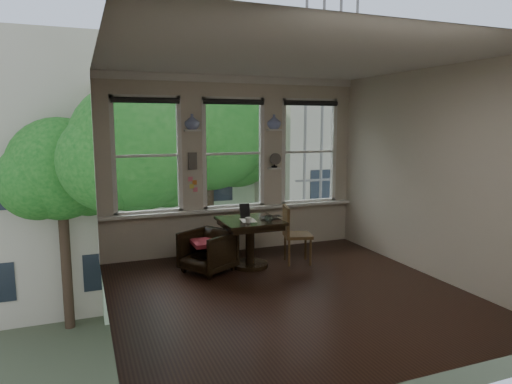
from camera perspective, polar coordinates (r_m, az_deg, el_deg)
name	(u,v)px	position (r m, az deg, el deg)	size (l,w,h in m)	color
ground	(288,293)	(6.16, 3.98, -12.51)	(4.50, 4.50, 0.00)	black
ceiling	(290,58)	(5.80, 4.30, 16.35)	(4.50, 4.50, 0.00)	silver
wall_back	(233,165)	(7.87, -2.90, 3.37)	(4.50, 4.50, 0.00)	beige
wall_front	(408,212)	(3.90, 18.43, -2.38)	(4.50, 4.50, 0.00)	beige
wall_left	(102,189)	(5.24, -18.68, 0.31)	(4.50, 4.50, 0.00)	beige
wall_right	(430,173)	(7.05, 20.92, 2.21)	(4.50, 4.50, 0.00)	beige
window_left	(147,156)	(7.53, -13.48, 4.43)	(1.10, 0.12, 1.90)	white
window_center	(233,154)	(7.86, -2.91, 4.82)	(1.10, 0.12, 1.90)	white
window_right	(308,152)	(8.42, 6.53, 5.03)	(1.10, 0.12, 1.90)	white
shelf_left	(192,130)	(7.54, -7.97, 7.64)	(0.26, 0.16, 0.03)	white
shelf_right	(274,130)	(8.01, 2.27, 7.76)	(0.26, 0.16, 0.03)	white
intercom	(192,161)	(7.60, -7.95, 3.87)	(0.14, 0.06, 0.28)	#59544F
sticky_notes	(193,182)	(7.64, -7.90, 1.25)	(0.16, 0.01, 0.24)	pink
desk_fan	(274,163)	(8.01, 2.30, 3.68)	(0.20, 0.20, 0.24)	#59544F
vase_left	(192,122)	(7.54, -8.00, 8.69)	(0.24, 0.24, 0.25)	white
vase_right	(274,122)	(8.00, 2.28, 8.76)	(0.24, 0.24, 0.25)	white
table	(250,243)	(7.11, -0.75, -6.41)	(0.90, 0.90, 0.75)	black
armchair_left	(208,251)	(6.92, -6.06, -7.39)	(0.67, 0.69, 0.63)	black
cushion_red	(208,243)	(6.89, -6.07, -6.30)	(0.45, 0.45, 0.06)	maroon
side_chair_right	(298,235)	(7.31, 5.24, -5.34)	(0.42, 0.42, 0.92)	#483219
laptop	(272,218)	(7.05, 2.02, -3.28)	(0.36, 0.23, 0.03)	black
mug	(248,220)	(6.77, -0.96, -3.54)	(0.09, 0.09, 0.08)	white
drinking_glass	(269,219)	(6.82, 1.65, -3.38)	(0.13, 0.13, 0.10)	white
tablet	(245,211)	(7.14, -1.42, -2.34)	(0.16, 0.02, 0.22)	black
papers	(248,220)	(6.94, -0.98, -3.58)	(0.22, 0.30, 0.00)	silver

